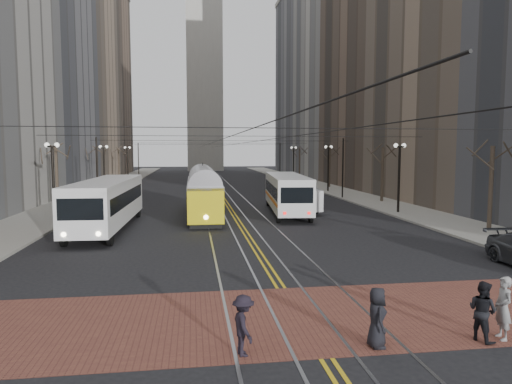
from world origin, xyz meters
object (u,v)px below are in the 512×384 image
object	(u,v)px
sedan_grey	(299,194)
sedan_silver	(306,191)
rear_bus	(287,194)
pedestrian_b	(503,308)
pedestrian_d	(243,325)
pedestrian_a	(377,317)
streetcar	(203,197)
pedestrian_c	(483,311)
clock_tower	(204,29)
transit_bus	(107,205)
cargo_van	(302,201)

from	to	relation	value
sedan_grey	sedan_silver	bearing A→B (deg)	50.81
rear_bus	pedestrian_b	size ratio (longest dim) A/B	6.89
pedestrian_d	sedan_grey	bearing A→B (deg)	-26.75
sedan_grey	pedestrian_a	bearing A→B (deg)	-107.96
streetcar	sedan_grey	distance (m)	14.75
sedan_silver	pedestrian_d	distance (m)	39.67
sedan_grey	pedestrian_c	size ratio (longest dim) A/B	2.39
sedan_silver	streetcar	bearing A→B (deg)	-140.96
clock_tower	transit_bus	bearing A→B (deg)	-95.83
clock_tower	pedestrian_d	size ratio (longest dim) A/B	41.35
cargo_van	pedestrian_a	size ratio (longest dim) A/B	2.83
sedan_grey	streetcar	bearing A→B (deg)	-142.59
sedan_silver	pedestrian_b	bearing A→B (deg)	-104.34
clock_tower	rear_bus	size ratio (longest dim) A/B	5.33
sedan_grey	pedestrian_c	bearing A→B (deg)	-103.08
streetcar	cargo_van	size ratio (longest dim) A/B	2.84
streetcar	cargo_van	world-z (taller)	streetcar
transit_bus	pedestrian_a	distance (m)	22.71
transit_bus	pedestrian_d	size ratio (longest dim) A/B	8.35
streetcar	pedestrian_b	world-z (taller)	streetcar
sedan_silver	pedestrian_d	world-z (taller)	sedan_silver
sedan_silver	pedestrian_d	bearing A→B (deg)	-114.97
pedestrian_a	pedestrian_b	world-z (taller)	pedestrian_b
streetcar	pedestrian_a	size ratio (longest dim) A/B	8.03
sedan_grey	sedan_silver	xyz separation A→B (m)	(1.39, 2.30, 0.12)
pedestrian_c	pedestrian_a	bearing A→B (deg)	68.95
transit_bus	clock_tower	bearing A→B (deg)	85.74
transit_bus	cargo_van	size ratio (longest dim) A/B	2.87
streetcar	pedestrian_b	size ratio (longest dim) A/B	7.35
streetcar	rear_bus	size ratio (longest dim) A/B	1.07
sedan_silver	pedestrian_a	distance (m)	38.79
clock_tower	cargo_van	xyz separation A→B (m)	(5.83, -82.37, -34.93)
pedestrian_a	pedestrian_d	world-z (taller)	pedestrian_a
cargo_van	sedan_grey	size ratio (longest dim) A/B	1.15
rear_bus	pedestrian_c	size ratio (longest dim) A/B	7.30
rear_bus	sedan_grey	distance (m)	10.37
rear_bus	sedan_grey	bearing A→B (deg)	76.11
pedestrian_a	pedestrian_b	distance (m)	3.73
cargo_van	pedestrian_d	bearing A→B (deg)	-116.14
streetcar	pedestrian_d	world-z (taller)	streetcar
rear_bus	pedestrian_d	distance (m)	26.79
transit_bus	cargo_van	distance (m)	16.06
pedestrian_c	pedestrian_b	bearing A→B (deg)	-111.05
cargo_van	pedestrian_b	bearing A→B (deg)	-100.51
pedestrian_d	pedestrian_c	bearing A→B (deg)	-101.21
streetcar	rear_bus	xyz separation A→B (m)	(6.98, 0.72, 0.06)
transit_bus	rear_bus	world-z (taller)	transit_bus
streetcar	sedan_grey	bearing A→B (deg)	45.36
cargo_van	clock_tower	bearing A→B (deg)	84.77
cargo_van	pedestrian_c	xyz separation A→B (m)	(-1.19, -26.13, -0.17)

